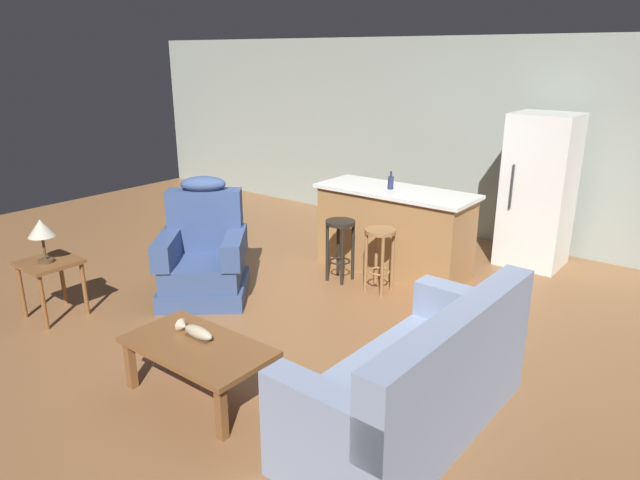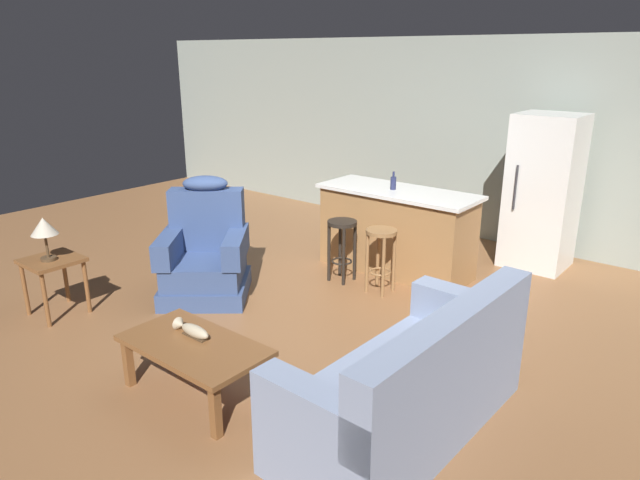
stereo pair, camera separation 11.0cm
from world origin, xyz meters
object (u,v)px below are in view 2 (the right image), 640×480
Objects in this scene: bar_stool_right at (381,249)px; refrigerator at (543,192)px; fish_figurine at (192,330)px; recliner_near_lamp at (206,255)px; kitchen_island at (396,231)px; end_table at (53,269)px; bottle_tall_green at (393,183)px; table_lamp at (44,228)px; coffee_table at (194,350)px; couch at (411,386)px; bar_stool_left at (342,239)px.

refrigerator reaches higher than bar_stool_right.
recliner_near_lamp reaches higher than fish_figurine.
kitchen_island is at bearing 107.34° from recliner_near_lamp.
refrigerator is at bearing 61.83° from bar_stool_right.
end_table is 2.79× the size of bottle_tall_green.
table_lamp reaches higher than fish_figurine.
bar_stool_right is (1.37, 1.17, 0.05)m from recliner_near_lamp.
coffee_table is 0.57× the size of couch.
couch is 1.09× the size of refrigerator.
recliner_near_lamp is 2.18m from bottle_tall_green.
bar_stool_left is 3.39× the size of bottle_tall_green.
kitchen_island is at bearing 64.87° from bar_stool_left.
couch is 1.60× the size of recliner_near_lamp.
table_lamp is at bearing -121.55° from kitchen_island.
bar_stool_right is at bearing 87.85° from fish_figurine.
bar_stool_right is 0.39× the size of refrigerator.
couch is 2.67m from bar_stool_left.
fish_figurine is 0.19× the size of kitchen_island.
recliner_near_lamp reaches higher than table_lamp.
bar_stool_right is (0.50, 0.00, 0.00)m from bar_stool_left.
bottle_tall_green is (0.24, 0.61, 0.55)m from bar_stool_left.
fish_figurine reaches higher than coffee_table.
kitchen_island is (1.90, 3.02, 0.02)m from end_table.
bottle_tall_green is (-0.27, 3.05, 0.66)m from coffee_table.
end_table is at bearing -131.32° from bar_stool_right.
bar_stool_right is (0.09, 2.37, 0.01)m from fish_figurine.
end_table is 1.37× the size of table_lamp.
couch is 1.07× the size of kitchen_island.
couch is (1.53, 0.54, -0.12)m from fish_figurine.
recliner_near_lamp is at bearing -139.54° from bar_stool_right.
recliner_near_lamp is 1.51m from table_lamp.
coffee_table is at bearing -102.82° from refrigerator.
table_lamp is 5.24m from refrigerator.
table_lamp is at bearing -178.35° from fish_figurine.
end_table is at bearing 122.29° from table_lamp.
coffee_table is at bearing -89.79° from bar_stool_right.
couch is 3.43× the size of end_table.
table_lamp is at bearing -57.71° from end_table.
fish_figurine is at bearing -92.15° from bar_stool_right.
fish_figurine is 0.61× the size of end_table.
fish_figurine is 2.04m from table_lamp.
kitchen_island is 0.70m from bar_stool_left.
recliner_near_lamp reaches higher than bar_stool_right.
bottle_tall_green reaches higher than bar_stool_right.
end_table is at bearing -70.68° from recliner_near_lamp.
coffee_table is 2.49m from bar_stool_left.
table_lamp is at bearing -125.74° from refrigerator.
couch is at bearing 9.61° from table_lamp.
couch is 2.89m from recliner_near_lamp.
end_table is at bearing 178.81° from coffee_table.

